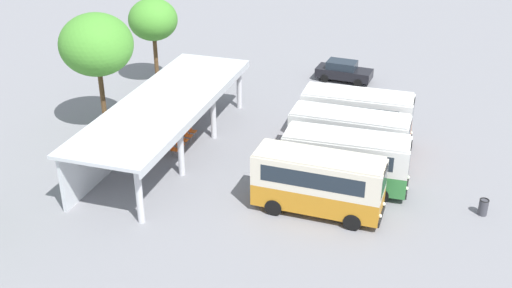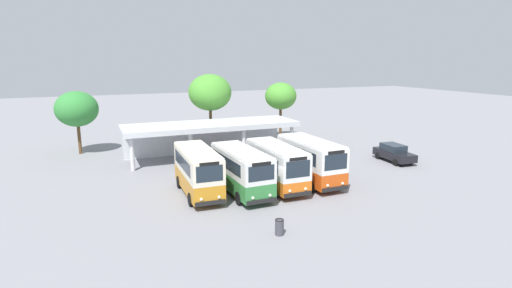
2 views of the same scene
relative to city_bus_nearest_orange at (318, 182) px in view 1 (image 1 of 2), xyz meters
name	(u,v)px [view 1 (image 1 of 2)]	position (x,y,z in m)	size (l,w,h in m)	color
ground_plane	(381,181)	(4.18, -2.79, -1.82)	(180.00, 180.00, 0.00)	gray
city_bus_nearest_orange	(318,182)	(0.00, 0.00, 0.00)	(2.38, 6.78, 3.31)	black
city_bus_second_in_row	(346,159)	(2.91, -0.89, -0.05)	(2.47, 6.94, 3.21)	black
city_bus_middle_cream	(349,136)	(5.82, -0.56, -0.04)	(2.35, 7.01, 3.22)	black
city_bus_fourth_amber	(357,115)	(8.73, -0.55, 0.04)	(2.45, 6.95, 3.38)	black
parked_car_flank	(344,71)	(19.35, 2.15, -0.99)	(2.09, 4.48, 1.62)	black
terminal_canopy	(157,111)	(4.10, 10.93, 0.78)	(16.65, 5.12, 3.40)	silver
waiting_chair_end_by_column	(174,148)	(3.49, 9.68, -1.30)	(0.44, 0.44, 0.86)	slate
waiting_chair_second_from_end	(179,144)	(4.16, 9.61, -1.30)	(0.44, 0.44, 0.86)	slate
waiting_chair_middle_seat	(183,139)	(4.84, 9.66, -1.30)	(0.44, 0.44, 0.86)	slate
waiting_chair_fourth_seat	(188,135)	(5.52, 9.64, -1.30)	(0.44, 0.44, 0.86)	slate
waiting_chair_fifth_seat	(192,130)	(6.19, 9.65, -1.30)	(0.44, 0.44, 0.86)	slate
roadside_tree_behind_canopy	(96,45)	(5.58, 15.56, 4.04)	(4.63, 4.63, 7.85)	brown
roadside_tree_east_of_canopy	(153,20)	(14.31, 15.98, 3.30)	(3.71, 3.71, 6.73)	brown
litter_bin_apron	(483,207)	(2.35, -8.23, -1.37)	(0.49, 0.49, 0.90)	#3F3F47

